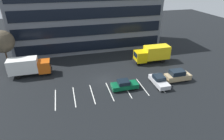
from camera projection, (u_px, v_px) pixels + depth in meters
ground_plane at (105, 80)px, 33.38m from camera, size 120.00×120.00×0.00m
office_building at (88, 18)px, 45.53m from camera, size 34.08×10.36×14.40m
lot_markings at (110, 91)px, 30.27m from camera, size 16.94×5.40×0.01m
box_truck_orange at (29, 66)px, 34.16m from camera, size 7.28×2.41×3.38m
box_truck_yellow_all at (152, 53)px, 39.37m from camera, size 7.45×2.47×3.46m
sedan_forest at (124, 85)px, 30.62m from camera, size 4.34×1.82×1.55m
suv_tan at (177, 76)px, 32.94m from camera, size 4.40×1.87×1.99m
sedan_silver at (159, 81)px, 31.76m from camera, size 1.89×4.51×1.61m
bare_tree at (3, 42)px, 34.58m from camera, size 4.13×4.13×7.74m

